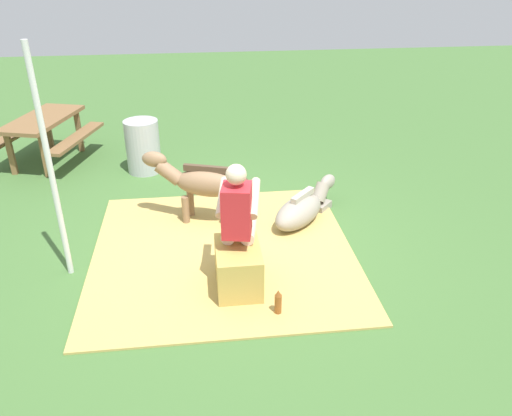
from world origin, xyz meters
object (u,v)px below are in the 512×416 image
soda_bottle (278,303)px  picnic_bench (44,128)px  hay_bale (238,268)px  pony_lying (303,208)px  person_seated (238,216)px  tent_pole_left (50,169)px  water_barrel (143,146)px  pony_standing (201,183)px

soda_bottle → picnic_bench: (4.27, 3.09, 0.44)m
hay_bale → pony_lying: size_ratio=0.55×
person_seated → picnic_bench: size_ratio=0.75×
hay_bale → soda_bottle: (-0.47, -0.34, -0.10)m
hay_bale → tent_pole_left: bearing=74.3°
soda_bottle → water_barrel: (3.70, 1.52, 0.27)m
pony_lying → water_barrel: bearing=47.9°
soda_bottle → water_barrel: size_ratio=0.35×
person_seated → water_barrel: (3.07, 1.20, -0.35)m
hay_bale → picnic_bench: (3.80, 2.76, 0.33)m
soda_bottle → tent_pole_left: size_ratio=0.12×
tent_pole_left → person_seated: bearing=-100.7°
pony_lying → person_seated: bearing=141.5°
pony_lying → water_barrel: 2.86m
water_barrel → pony_lying: bearing=-132.1°
person_seated → pony_lying: bearing=-38.5°
hay_bale → soda_bottle: hay_bale is taller
tent_pole_left → picnic_bench: bearing=16.3°
person_seated → soda_bottle: person_seated is taller
person_seated → pony_lying: (1.15, -0.92, -0.57)m
water_barrel → pony_standing: bearing=-154.0°
pony_standing → tent_pole_left: size_ratio=0.53×
hay_bale → person_seated: (0.16, -0.02, 0.51)m
pony_standing → water_barrel: size_ratio=1.59×
person_seated → pony_standing: person_seated is taller
person_seated → pony_lying: 1.58m
pony_standing → soda_bottle: (-1.95, -0.66, -0.41)m
pony_lying → water_barrel: size_ratio=1.43×
pony_lying → picnic_bench: picnic_bench is taller
pony_lying → water_barrel: (1.91, 2.12, 0.22)m
person_seated → tent_pole_left: size_ratio=0.56×
hay_bale → pony_standing: size_ratio=0.50×
pony_lying → tent_pole_left: (-0.81, 2.73, 1.03)m
person_seated → picnic_bench: person_seated is taller
water_barrel → person_seated: bearing=-158.6°
pony_standing → water_barrel: 1.95m
pony_standing → soda_bottle: pony_standing is taller
soda_bottle → water_barrel: water_barrel is taller
pony_standing → pony_lying: 1.32m
hay_bale → pony_lying: 1.62m
pony_standing → picnic_bench: pony_standing is taller
person_seated → tent_pole_left: (0.34, 1.81, 0.47)m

